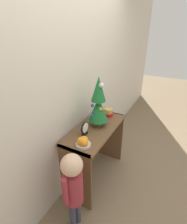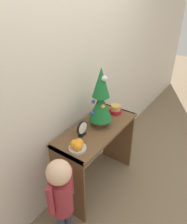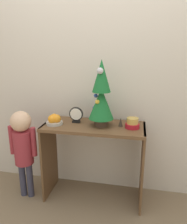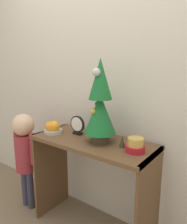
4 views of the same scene
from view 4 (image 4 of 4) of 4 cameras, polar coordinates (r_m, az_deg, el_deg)
The scene contains 8 objects.
back_wall at distance 1.81m, azimuth 4.75°, elevation 8.63°, with size 7.00×0.05×2.50m, color beige.
console_table at distance 1.78m, azimuth -0.29°, elevation -13.62°, with size 0.98×0.44×0.80m.
mini_tree at distance 1.58m, azimuth 1.74°, elevation 2.30°, with size 0.24×0.24×0.62m.
fruit_bowl at distance 1.89m, azimuth -10.50°, elevation -4.03°, with size 0.16×0.16×0.10m.
singing_bowl at distance 1.49m, azimuth 10.86°, elevation -8.60°, with size 0.13×0.13×0.10m.
desk_clock at distance 1.81m, azimuth -4.24°, elevation -3.48°, with size 0.14×0.04×0.16m.
figurine at distance 1.56m, azimuth 7.52°, elevation -7.66°, with size 0.04×0.04×0.08m.
child_figure at distance 2.15m, azimuth -17.49°, elevation -9.03°, with size 0.29×0.20×0.93m.
Camera 4 is at (0.96, -1.05, 1.37)m, focal length 35.00 mm.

